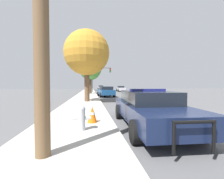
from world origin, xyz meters
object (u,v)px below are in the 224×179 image
object	(u,v)px
police_car	(149,108)
car_background_distant	(101,87)
tree_sidewalk_far	(90,70)
traffic_light	(100,74)
car_background_oncoming	(121,88)
car_background_midblock	(106,91)
traffic_cone	(92,114)
tree_sidewalk_near	(87,53)
fire_hydrant	(81,117)
tree_sidewalk_mid	(90,69)

from	to	relation	value
police_car	car_background_distant	size ratio (longest dim) A/B	1.18
tree_sidewalk_far	car_background_distant	bearing A→B (deg)	67.87
traffic_light	car_background_oncoming	bearing A→B (deg)	44.90
car_background_midblock	traffic_cone	xyz separation A→B (m)	(-1.95, -14.24, -0.29)
car_background_oncoming	car_background_distant	size ratio (longest dim) A/B	1.00
car_background_midblock	tree_sidewalk_near	distance (m)	7.92
car_background_oncoming	car_background_distant	world-z (taller)	car_background_distant
fire_hydrant	tree_sidewalk_mid	xyz separation A→B (m)	(0.24, 20.55, 3.75)
car_background_midblock	car_background_distant	size ratio (longest dim) A/B	1.05
police_car	traffic_cone	distance (m)	2.19
car_background_oncoming	tree_sidewalk_mid	size ratio (longest dim) A/B	0.71
car_background_midblock	tree_sidewalk_near	world-z (taller)	tree_sidewalk_near
car_background_distant	tree_sidewalk_mid	distance (m)	26.92
tree_sidewalk_mid	tree_sidewalk_far	bearing A→B (deg)	90.02
tree_sidewalk_near	traffic_cone	distance (m)	8.58
tree_sidewalk_far	traffic_cone	xyz separation A→B (m)	(0.12, -37.44, -5.30)
fire_hydrant	tree_sidewalk_near	bearing A→B (deg)	90.17
tree_sidewalk_mid	tree_sidewalk_near	bearing A→B (deg)	-91.26
tree_sidewalk_far	car_background_midblock	bearing A→B (deg)	-84.89
tree_sidewalk_near	tree_sidewalk_mid	size ratio (longest dim) A/B	1.03
fire_hydrant	car_background_oncoming	distance (m)	31.70
police_car	car_background_distant	bearing A→B (deg)	-89.12
fire_hydrant	car_background_midblock	xyz separation A→B (m)	(2.31, 15.19, 0.18)
police_car	tree_sidewalk_near	size ratio (longest dim) A/B	0.81
car_background_oncoming	tree_sidewalk_far	size ratio (longest dim) A/B	0.51
police_car	tree_sidewalk_far	size ratio (longest dim) A/B	0.60
traffic_light	car_background_midblock	world-z (taller)	traffic_light
police_car	traffic_cone	bearing A→B (deg)	-9.31
car_background_oncoming	tree_sidewalk_near	distance (m)	23.77
tree_sidewalk_near	tree_sidewalk_far	world-z (taller)	tree_sidewalk_far
traffic_light	tree_sidewalk_mid	bearing A→B (deg)	-111.56
tree_sidewalk_mid	traffic_cone	size ratio (longest dim) A/B	9.63
car_background_midblock	traffic_cone	distance (m)	14.37
car_background_oncoming	tree_sidewalk_far	xyz separation A→B (m)	(-7.32, 7.61, 5.03)
police_car	traffic_light	distance (m)	25.08
car_background_distant	tree_sidewalk_near	bearing A→B (deg)	-97.84
tree_sidewalk_mid	traffic_cone	xyz separation A→B (m)	(0.12, -19.60, -3.87)
tree_sidewalk_far	tree_sidewalk_mid	world-z (taller)	tree_sidewalk_far
tree_sidewalk_far	tree_sidewalk_mid	size ratio (longest dim) A/B	1.39
tree_sidewalk_far	traffic_light	bearing A→B (deg)	-81.56
car_background_midblock	tree_sidewalk_near	xyz separation A→B (m)	(-2.33, -6.63, 3.65)
car_background_distant	tree_sidewalk_near	distance (m)	38.80
police_car	car_background_oncoming	bearing A→B (deg)	-97.09
traffic_cone	traffic_light	bearing A→B (deg)	85.78
car_background_oncoming	police_car	bearing A→B (deg)	82.46
car_background_distant	traffic_light	bearing A→B (deg)	-96.42
traffic_cone	car_background_midblock	bearing A→B (deg)	82.19
police_car	car_background_oncoming	distance (m)	30.70
car_background_midblock	tree_sidewalk_mid	distance (m)	6.77
car_background_distant	traffic_cone	bearing A→B (deg)	-96.45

